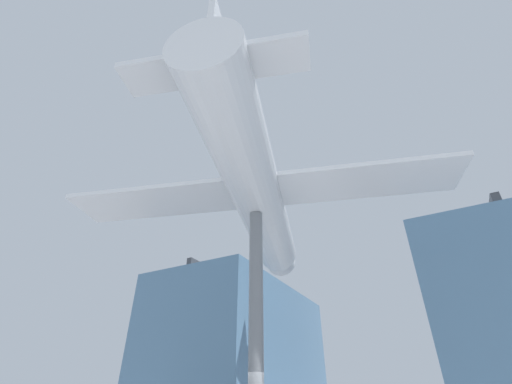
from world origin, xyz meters
The scene contains 3 objects.
glass_pavilion_left centered at (-8.64, 13.62, 4.66)m, with size 8.03×14.45×9.90m.
support_pylon_central centered at (0.00, 0.00, 3.87)m, with size 0.47×0.47×7.74m.
suspended_airplane centered at (-0.09, 0.28, 8.73)m, with size 14.89×14.57×3.32m.
Camera 1 is at (5.33, -9.93, 1.71)m, focal length 24.00 mm.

